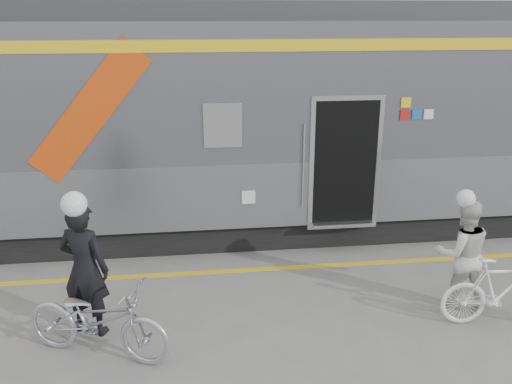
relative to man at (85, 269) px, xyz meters
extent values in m
plane|color=slate|center=(3.07, -0.68, -0.88)|extent=(90.00, 90.00, 0.00)
cube|color=black|center=(1.68, 3.52, -0.63)|extent=(24.00, 2.70, 0.50)
cube|color=#9EA0A5|center=(1.68, 3.52, 0.17)|extent=(24.00, 3.00, 1.10)
cube|color=slate|center=(1.68, 3.52, 1.82)|extent=(24.00, 3.00, 2.20)
cube|color=#38383A|center=(1.68, 3.52, 3.07)|extent=(24.00, 2.64, 0.30)
cube|color=yellow|center=(1.68, 2.01, 2.57)|extent=(24.00, 0.02, 0.18)
cube|color=#CB400B|center=(-0.12, 2.01, 1.62)|extent=(1.96, 0.01, 2.19)
cube|color=black|center=(1.88, 2.01, 1.37)|extent=(0.55, 0.02, 0.65)
cube|color=black|center=(3.88, 2.22, 0.67)|extent=(1.05, 0.45, 2.10)
cube|color=silver|center=(3.88, 2.01, 0.67)|extent=(1.20, 0.02, 2.25)
cylinder|color=silver|center=(3.18, 1.99, 0.67)|extent=(0.04, 0.04, 1.40)
cube|color=silver|center=(3.88, 1.97, -0.36)|extent=(1.05, 0.25, 0.06)
cube|color=yellow|center=(4.83, 2.00, 1.67)|extent=(0.16, 0.01, 0.16)
cube|color=red|center=(4.83, 2.00, 1.47)|extent=(0.16, 0.01, 0.16)
cube|color=#1A5BAB|center=(5.03, 2.00, 1.47)|extent=(0.16, 0.01, 0.16)
cube|color=silver|center=(5.23, 2.00, 1.47)|extent=(0.16, 0.01, 0.16)
cube|color=silver|center=(2.28, 2.00, 0.17)|extent=(0.22, 0.01, 0.22)
cube|color=yellow|center=(3.07, 1.47, -0.88)|extent=(24.00, 0.12, 0.01)
imported|color=black|center=(0.00, 0.00, 0.00)|extent=(0.76, 0.64, 1.77)
imported|color=#B1B2B9|center=(0.20, -0.55, -0.40)|extent=(1.96, 1.31, 0.97)
imported|color=silver|center=(5.01, 0.06, -0.11)|extent=(0.82, 0.67, 1.56)
imported|color=white|center=(5.31, -0.49, -0.41)|extent=(1.61, 0.62, 0.94)
sphere|color=white|center=(0.00, 0.00, 1.04)|extent=(0.31, 0.31, 0.31)
sphere|color=white|center=(5.01, 0.06, 0.80)|extent=(0.25, 0.25, 0.25)
camera|label=1|loc=(1.36, -6.31, 3.05)|focal=38.00mm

